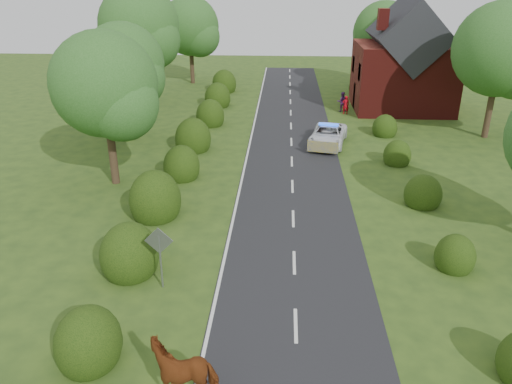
# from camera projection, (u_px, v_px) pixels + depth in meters

# --- Properties ---
(ground) EXTENTS (120.00, 120.00, 0.00)m
(ground) POSITION_uv_depth(u_px,v_px,m) (296.00, 326.00, 16.82)
(ground) COLOR #2C471A
(road) EXTENTS (6.00, 70.00, 0.02)m
(road) POSITION_uv_depth(u_px,v_px,m) (292.00, 167.00, 30.52)
(road) COLOR black
(road) RESTS_ON ground
(road_markings) EXTENTS (4.96, 70.00, 0.01)m
(road_markings) POSITION_uv_depth(u_px,v_px,m) (264.00, 179.00, 28.71)
(road_markings) COLOR white
(road_markings) RESTS_ON road
(hedgerow_left) EXTENTS (2.75, 50.41, 3.00)m
(hedgerow_left) POSITION_uv_depth(u_px,v_px,m) (175.00, 174.00, 27.55)
(hedgerow_left) COLOR black
(hedgerow_left) RESTS_ON ground
(hedgerow_right) EXTENTS (2.10, 45.78, 2.10)m
(hedgerow_right) POSITION_uv_depth(u_px,v_px,m) (417.00, 186.00, 26.49)
(hedgerow_right) COLOR black
(hedgerow_right) RESTS_ON ground
(tree_left_a) EXTENTS (5.74, 5.60, 8.38)m
(tree_left_a) POSITION_uv_depth(u_px,v_px,m) (108.00, 90.00, 26.02)
(tree_left_a) COLOR #332316
(tree_left_a) RESTS_ON ground
(tree_left_b) EXTENTS (5.74, 5.60, 8.07)m
(tree_left_b) POSITION_uv_depth(u_px,v_px,m) (126.00, 68.00, 33.53)
(tree_left_b) COLOR #332316
(tree_left_b) RESTS_ON ground
(tree_left_c) EXTENTS (6.97, 6.80, 10.22)m
(tree_left_c) POSITION_uv_depth(u_px,v_px,m) (142.00, 30.00, 42.11)
(tree_left_c) COLOR #332316
(tree_left_c) RESTS_ON ground
(tree_left_d) EXTENTS (6.15, 6.00, 8.89)m
(tree_left_d) POSITION_uv_depth(u_px,v_px,m) (192.00, 29.00, 51.50)
(tree_left_d) COLOR #332316
(tree_left_d) RESTS_ON ground
(tree_right_b) EXTENTS (6.56, 6.40, 9.40)m
(tree_right_b) POSITION_uv_depth(u_px,v_px,m) (506.00, 53.00, 33.63)
(tree_right_b) COLOR #332316
(tree_right_b) RESTS_ON ground
(tree_right_c) EXTENTS (6.15, 6.00, 8.58)m
(tree_right_c) POSITION_uv_depth(u_px,v_px,m) (386.00, 35.00, 48.76)
(tree_right_c) COLOR #332316
(tree_right_c) RESTS_ON ground
(road_sign) EXTENTS (1.06, 0.08, 2.53)m
(road_sign) POSITION_uv_depth(u_px,v_px,m) (160.00, 249.00, 18.24)
(road_sign) COLOR gray
(road_sign) RESTS_ON ground
(house) EXTENTS (8.00, 7.40, 9.17)m
(house) POSITION_uv_depth(u_px,v_px,m) (404.00, 65.00, 42.20)
(house) COLOR maroon
(house) RESTS_ON ground
(cow) EXTENTS (2.35, 1.42, 1.58)m
(cow) POSITION_uv_depth(u_px,v_px,m) (185.00, 372.00, 13.80)
(cow) COLOR #65290C
(cow) RESTS_ON ground
(police_van) EXTENTS (3.20, 5.25, 1.50)m
(police_van) POSITION_uv_depth(u_px,v_px,m) (328.00, 135.00, 34.33)
(police_van) COLOR white
(police_van) RESTS_ON ground
(pedestrian_red) EXTENTS (0.58, 0.40, 1.56)m
(pedestrian_red) POSITION_uv_depth(u_px,v_px,m) (346.00, 105.00, 41.76)
(pedestrian_red) COLOR #AE0814
(pedestrian_red) RESTS_ON ground
(pedestrian_purple) EXTENTS (0.84, 0.66, 1.67)m
(pedestrian_purple) POSITION_uv_depth(u_px,v_px,m) (342.00, 102.00, 42.58)
(pedestrian_purple) COLOR #5A266D
(pedestrian_purple) RESTS_ON ground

